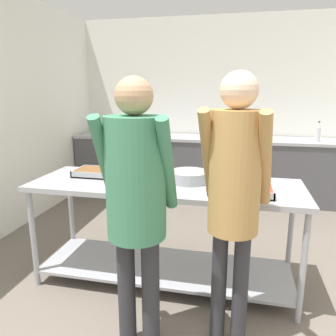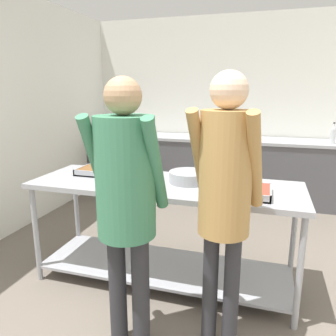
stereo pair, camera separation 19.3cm
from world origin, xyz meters
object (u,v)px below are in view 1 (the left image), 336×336
serving_tray_vegetables (101,173)px  water_bottle (318,132)px  sauce_pan (189,176)px  serving_tray_roast (246,189)px  guest_serving_right (235,183)px  plate_stack (145,174)px  guest_serving_left (136,191)px

serving_tray_vegetables → water_bottle: water_bottle is taller
sauce_pan → serving_tray_roast: sauce_pan is taller
serving_tray_vegetables → water_bottle: size_ratio=1.61×
serving_tray_roast → water_bottle: size_ratio=1.37×
guest_serving_right → plate_stack: bearing=135.6°
plate_stack → guest_serving_right: bearing=-44.4°
sauce_pan → guest_serving_left: bearing=-102.1°
guest_serving_right → water_bottle: size_ratio=6.19×
sauce_pan → serving_tray_roast: 0.49m
guest_serving_left → guest_serving_right: size_ratio=0.98×
serving_tray_vegetables → serving_tray_roast: 1.25m
serving_tray_vegetables → serving_tray_roast: same height
serving_tray_roast → serving_tray_vegetables: bearing=170.0°
serving_tray_roast → water_bottle: 2.56m
serving_tray_vegetables → serving_tray_roast: size_ratio=1.17×
plate_stack → guest_serving_left: size_ratio=0.16×
guest_serving_left → water_bottle: (1.57, 3.01, -0.00)m
serving_tray_roast → plate_stack: bearing=162.4°
water_bottle → serving_tray_vegetables: bearing=-135.3°
sauce_pan → serving_tray_roast: size_ratio=1.21×
sauce_pan → plate_stack: bearing=168.2°
serving_tray_vegetables → plate_stack: serving_tray_vegetables is taller
plate_stack → guest_serving_right: (0.76, -0.75, 0.19)m
plate_stack → guest_serving_left: 0.94m
sauce_pan → guest_serving_right: guest_serving_right is taller
guest_serving_right → guest_serving_left: bearing=-163.8°
sauce_pan → water_bottle: water_bottle is taller
plate_stack → serving_tray_roast: (0.84, -0.27, 0.01)m
sauce_pan → guest_serving_left: (-0.18, -0.82, 0.12)m
serving_tray_roast → guest_serving_left: bearing=-134.5°
serving_tray_roast → guest_serving_right: bearing=-99.5°
plate_stack → water_bottle: size_ratio=0.95×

